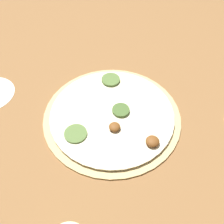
% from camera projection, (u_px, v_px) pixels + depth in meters
% --- Properties ---
extents(ground_plane, '(3.00, 3.00, 0.00)m').
position_uv_depth(ground_plane, '(112.00, 117.00, 0.68)').
color(ground_plane, olive).
extents(pizza, '(0.36, 0.36, 0.03)m').
position_uv_depth(pizza, '(112.00, 115.00, 0.68)').
color(pizza, '#D6B77A').
rests_on(pizza, ground_plane).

